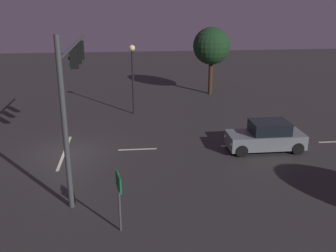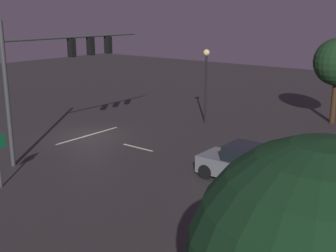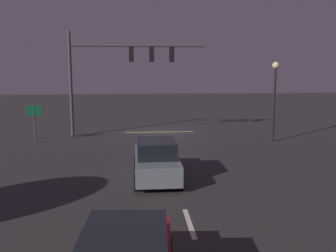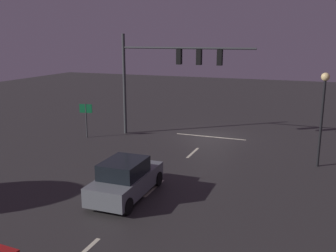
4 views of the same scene
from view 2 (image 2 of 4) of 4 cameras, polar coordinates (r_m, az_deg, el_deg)
ground_plane at (r=27.66m, az=-10.15°, el=-1.25°), size 80.00×80.00×0.00m
traffic_signal_assembly at (r=24.18m, az=-13.86°, el=8.25°), size 9.27×0.47×7.10m
lane_dash_far at (r=24.93m, az=-3.96°, el=-2.81°), size 0.16×2.20×0.01m
lane_dash_mid at (r=21.60m, az=8.06°, el=-5.73°), size 0.16×2.20×0.01m
stop_bar at (r=27.75m, az=-10.32°, el=-1.20°), size 5.00×0.16×0.01m
car_approaching at (r=20.10m, az=10.20°, el=-4.99°), size 1.93×4.38×1.70m
street_lamp_left_kerb at (r=29.72m, az=4.99°, el=7.01°), size 0.44×0.44×5.07m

